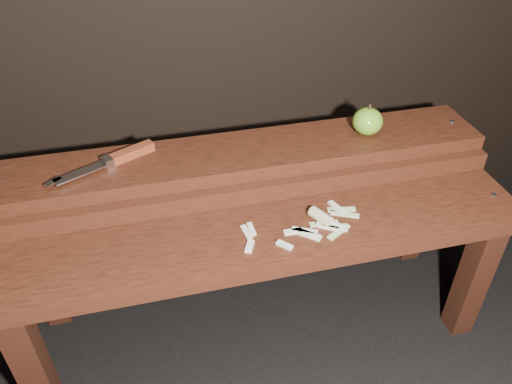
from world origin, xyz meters
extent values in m
plane|color=black|center=(0.00, 0.00, 0.00)|extent=(60.00, 60.00, 0.00)
cube|color=black|center=(-0.54, -0.10, 0.19)|extent=(0.06, 0.06, 0.38)
cube|color=black|center=(0.54, -0.10, 0.19)|extent=(0.06, 0.06, 0.38)
cube|color=#3C190E|center=(0.00, -0.05, 0.40)|extent=(1.20, 0.20, 0.04)
cylinder|color=slate|center=(0.56, -0.05, 0.42)|extent=(0.01, 0.01, 0.00)
cube|color=black|center=(-0.54, 0.20, 0.23)|extent=(0.06, 0.06, 0.46)
cube|color=black|center=(0.54, 0.20, 0.23)|extent=(0.06, 0.06, 0.46)
cube|color=#3C190E|center=(0.00, 0.07, 0.44)|extent=(1.20, 0.02, 0.05)
cube|color=#3C190E|center=(0.00, 0.17, 0.48)|extent=(1.20, 0.18, 0.04)
cylinder|color=slate|center=(0.56, 0.17, 0.50)|extent=(0.01, 0.01, 0.00)
ellipsoid|color=#6CA221|center=(0.32, 0.17, 0.53)|extent=(0.08, 0.08, 0.07)
cylinder|color=#382314|center=(0.32, 0.17, 0.57)|extent=(0.01, 0.01, 0.01)
cube|color=brown|center=(-0.27, 0.20, 0.51)|extent=(0.11, 0.07, 0.02)
cube|color=silver|center=(-0.32, 0.17, 0.51)|extent=(0.03, 0.03, 0.02)
cube|color=silver|center=(-0.38, 0.14, 0.51)|extent=(0.12, 0.08, 0.00)
cube|color=silver|center=(-0.44, 0.12, 0.51)|extent=(0.04, 0.04, 0.00)
cube|color=beige|center=(0.09, -0.08, 0.42)|extent=(0.05, 0.05, 0.01)
cube|color=beige|center=(0.02, -0.10, 0.42)|extent=(0.03, 0.04, 0.01)
cube|color=beige|center=(0.13, -0.07, 0.42)|extent=(0.05, 0.04, 0.01)
cube|color=beige|center=(-0.05, -0.09, 0.42)|extent=(0.03, 0.04, 0.01)
cube|color=beige|center=(-0.05, -0.04, 0.42)|extent=(0.02, 0.05, 0.01)
cube|color=beige|center=(0.15, -0.07, 0.42)|extent=(0.06, 0.04, 0.01)
cube|color=beige|center=(-0.03, -0.03, 0.42)|extent=(0.01, 0.04, 0.01)
cube|color=beige|center=(0.05, -0.06, 0.42)|extent=(0.04, 0.02, 0.01)
cube|color=beige|center=(0.18, -0.01, 0.42)|extent=(0.03, 0.05, 0.01)
cube|color=beige|center=(0.08, -0.07, 0.42)|extent=(0.06, 0.04, 0.01)
cylinder|color=#C9BB8C|center=(0.12, -0.04, 0.43)|extent=(0.05, 0.06, 0.03)
cube|color=#BCC988|center=(0.13, -0.05, 0.42)|extent=(0.07, 0.02, 0.00)
cube|color=#BCC988|center=(0.18, -0.03, 0.42)|extent=(0.06, 0.04, 0.00)
cube|color=#BCC988|center=(0.18, -0.02, 0.42)|extent=(0.07, 0.03, 0.00)
cube|color=#BCC988|center=(0.14, -0.06, 0.42)|extent=(0.07, 0.04, 0.00)
cube|color=#BCC988|center=(0.15, -0.09, 0.42)|extent=(0.06, 0.04, 0.00)
camera|label=1|loc=(-0.22, -0.83, 1.15)|focal=35.00mm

